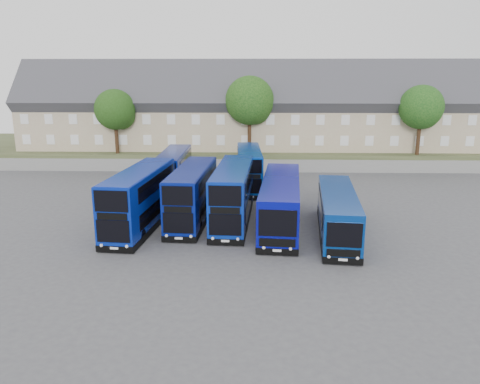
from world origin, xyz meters
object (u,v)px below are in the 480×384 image
(dd_front_mid, at_px, (192,195))
(coach_east_a, at_px, (281,203))
(tree_west, at_px, (116,111))
(dd_front_left, at_px, (140,200))
(tree_east, at_px, (422,109))
(tree_mid, at_px, (251,102))
(tree_far, at_px, (450,102))

(dd_front_mid, xyz_separation_m, coach_east_a, (6.87, -0.87, -0.31))
(dd_front_mid, bearing_deg, tree_west, 122.86)
(dd_front_left, xyz_separation_m, coach_east_a, (10.55, 0.93, -0.39))
(coach_east_a, xyz_separation_m, tree_east, (17.55, 21.34, 5.63))
(coach_east_a, bearing_deg, dd_front_mid, 177.64)
(tree_west, bearing_deg, tree_east, 0.00)
(tree_mid, relative_size, tree_east, 1.12)
(dd_front_left, relative_size, tree_west, 1.46)
(dd_front_mid, relative_size, tree_west, 1.40)
(dd_front_left, distance_m, tree_east, 36.23)
(dd_front_mid, xyz_separation_m, tree_west, (-11.58, 20.46, 4.98))
(dd_front_left, xyz_separation_m, dd_front_mid, (3.68, 1.80, -0.08))
(tree_east, bearing_deg, tree_west, -180.00)
(tree_east, bearing_deg, coach_east_a, -129.44)
(dd_front_left, distance_m, dd_front_mid, 4.10)
(tree_far, bearing_deg, dd_front_mid, -137.93)
(tree_west, distance_m, tree_east, 36.00)
(coach_east_a, height_order, tree_mid, tree_mid)
(tree_mid, distance_m, tree_east, 20.02)
(dd_front_mid, height_order, tree_west, tree_west)
(tree_west, xyz_separation_m, tree_east, (36.00, 0.00, 0.34))
(tree_mid, distance_m, tree_far, 26.80)
(tree_west, bearing_deg, coach_east_a, -49.15)
(tree_mid, height_order, tree_far, tree_mid)
(dd_front_mid, distance_m, tree_west, 24.03)
(dd_front_left, height_order, tree_west, tree_west)
(dd_front_left, relative_size, tree_mid, 1.22)
(coach_east_a, bearing_deg, tree_mid, 101.30)
(tree_west, distance_m, tree_far, 42.58)
(dd_front_left, relative_size, tree_far, 1.29)
(dd_front_left, bearing_deg, tree_east, 43.65)
(dd_front_mid, height_order, coach_east_a, dd_front_mid)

